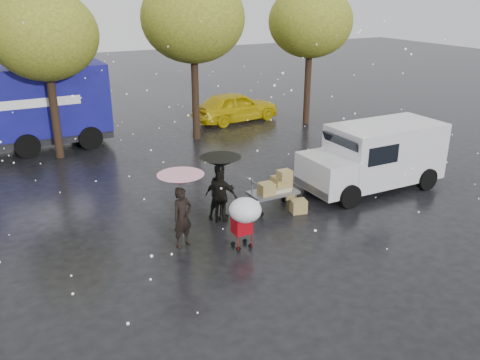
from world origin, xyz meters
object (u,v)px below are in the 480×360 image
person_pink (183,217)px  vendor_cart (276,187)px  shopping_cart (245,213)px  white_van (376,155)px  person_black (221,196)px  blue_truck (11,110)px  yellow_taxi (235,107)px

person_pink → vendor_cart: size_ratio=1.08×
vendor_cart → shopping_cart: shopping_cart is taller
person_pink → white_van: size_ratio=0.34×
person_black → white_van: white_van is taller
blue_truck → yellow_taxi: size_ratio=1.85×
person_black → blue_truck: (-4.66, 10.21, 0.95)m
shopping_cart → person_black: bearing=84.1°
shopping_cart → vendor_cart: bearing=42.3°
person_black → shopping_cart: person_black is taller
person_pink → shopping_cart: 1.66m
blue_truck → white_van: bearing=-44.1°
shopping_cart → yellow_taxi: 13.73m
blue_truck → yellow_taxi: bearing=1.8°
yellow_taxi → blue_truck: bearing=85.9°
person_black → vendor_cart: 1.91m
shopping_cart → white_van: white_van is taller
person_pink → shopping_cart: person_pink is taller
vendor_cart → shopping_cart: 2.85m
person_pink → vendor_cart: (3.43, 0.95, -0.10)m
person_black → shopping_cart: (-0.19, -1.80, 0.25)m
person_pink → vendor_cart: person_pink is taller
blue_truck → yellow_taxi: blue_truck is taller
person_pink → shopping_cart: (1.33, -0.96, 0.24)m
yellow_taxi → person_pink: bearing=141.2°
person_black → vendor_cart: (1.91, 0.10, -0.09)m
vendor_cart → white_van: 3.93m
person_black → person_pink: bearing=72.9°
person_pink → blue_truck: bearing=87.3°
person_pink → yellow_taxi: size_ratio=0.37×
yellow_taxi → white_van: bearing=174.0°
person_pink → person_black: person_pink is taller
vendor_cart → shopping_cart: bearing=-137.7°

